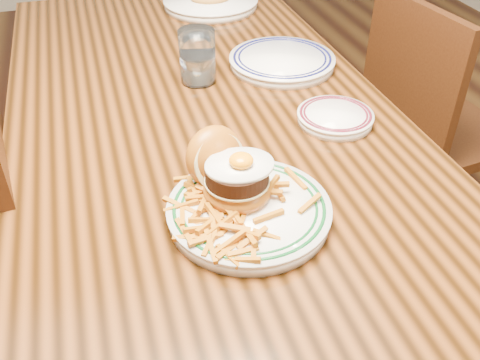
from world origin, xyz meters
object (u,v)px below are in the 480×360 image
object	(u,v)px
table	(198,129)
main_plate	(243,196)
chair_right	(428,124)
side_plate	(335,117)

from	to	relation	value
table	main_plate	distance (m)	0.45
chair_right	main_plate	world-z (taller)	main_plate
chair_right	main_plate	size ratio (longest dim) A/B	2.93
main_plate	chair_right	bearing A→B (deg)	15.74
table	chair_right	world-z (taller)	chair_right
side_plate	main_plate	bearing A→B (deg)	-157.61
table	side_plate	bearing A→B (deg)	-37.37
main_plate	side_plate	size ratio (longest dim) A/B	1.79
table	chair_right	size ratio (longest dim) A/B	1.86
main_plate	side_plate	bearing A→B (deg)	19.86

